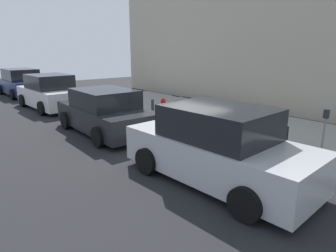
% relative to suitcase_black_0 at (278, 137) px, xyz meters
% --- Properties ---
extents(ground_plane, '(40.00, 40.00, 0.00)m').
position_rel_suitcase_black_0_xyz_m(ground_plane, '(3.10, 0.79, -0.49)').
color(ground_plane, black).
extents(sidewalk_curb, '(18.00, 5.00, 0.14)m').
position_rel_suitcase_black_0_xyz_m(sidewalk_curb, '(3.10, -1.71, -0.42)').
color(sidewalk_curb, gray).
rests_on(sidewalk_curb, ground_plane).
extents(suitcase_black_0, '(0.49, 0.29, 0.94)m').
position_rel_suitcase_black_0_xyz_m(suitcase_black_0, '(0.00, 0.00, 0.00)').
color(suitcase_black_0, black).
rests_on(suitcase_black_0, sidewalk_curb).
extents(suitcase_olive_1, '(0.49, 0.28, 0.59)m').
position_rel_suitcase_black_0_xyz_m(suitcase_olive_1, '(0.58, -0.05, -0.08)').
color(suitcase_olive_1, '#59601E').
rests_on(suitcase_olive_1, sidewalk_curb).
extents(suitcase_maroon_2, '(0.38, 0.27, 1.04)m').
position_rel_suitcase_black_0_xyz_m(suitcase_maroon_2, '(1.10, 0.01, 0.01)').
color(suitcase_maroon_2, maroon).
rests_on(suitcase_maroon_2, sidewalk_curb).
extents(suitcase_teal_3, '(0.49, 0.27, 0.91)m').
position_rel_suitcase_black_0_xyz_m(suitcase_teal_3, '(1.62, -0.07, -0.05)').
color(suitcase_teal_3, '#0F606B').
rests_on(suitcase_teal_3, sidewalk_curb).
extents(suitcase_silver_4, '(0.40, 0.24, 0.96)m').
position_rel_suitcase_black_0_xyz_m(suitcase_silver_4, '(2.16, -0.05, -0.02)').
color(suitcase_silver_4, '#9EA0A8').
rests_on(suitcase_silver_4, sidewalk_curb).
extents(suitcase_red_5, '(0.44, 0.22, 0.63)m').
position_rel_suitcase_black_0_xyz_m(suitcase_red_5, '(2.68, -0.04, -0.06)').
color(suitcase_red_5, red).
rests_on(suitcase_red_5, sidewalk_curb).
extents(suitcase_navy_6, '(0.37, 0.27, 1.00)m').
position_rel_suitcase_black_0_xyz_m(suitcase_navy_6, '(3.18, -0.05, 0.05)').
color(suitcase_navy_6, navy).
rests_on(suitcase_navy_6, sidewalk_curb).
extents(suitcase_black_7, '(0.51, 0.25, 1.05)m').
position_rel_suitcase_black_0_xyz_m(suitcase_black_7, '(3.71, 0.02, 0.03)').
color(suitcase_black_7, black).
rests_on(suitcase_black_7, sidewalk_curb).
extents(suitcase_olive_8, '(0.51, 0.28, 1.01)m').
position_rel_suitcase_black_0_xyz_m(suitcase_olive_8, '(4.31, 0.02, 0.01)').
color(suitcase_olive_8, '#59601E').
rests_on(suitcase_olive_8, sidewalk_curb).
extents(fire_hydrant, '(0.39, 0.21, 0.80)m').
position_rel_suitcase_black_0_xyz_m(fire_hydrant, '(5.17, -0.04, 0.07)').
color(fire_hydrant, red).
rests_on(fire_hydrant, sidewalk_curb).
extents(bollard_post, '(0.12, 0.12, 0.69)m').
position_rel_suitcase_black_0_xyz_m(bollard_post, '(5.71, 0.11, -0.00)').
color(bollard_post, '#333338').
rests_on(bollard_post, sidewalk_curb).
extents(parking_meter, '(0.12, 0.09, 1.27)m').
position_rel_suitcase_black_0_xyz_m(parking_meter, '(-1.08, -0.29, 0.48)').
color(parking_meter, slate).
rests_on(parking_meter, sidewalk_curb).
extents(parked_car_silver_0, '(4.43, 2.23, 1.70)m').
position_rel_suitcase_black_0_xyz_m(parked_car_silver_0, '(-0.06, 2.64, 0.30)').
color(parked_car_silver_0, '#B2B5BA').
rests_on(parked_car_silver_0, ground_plane).
extents(parked_car_charcoal_1, '(4.41, 2.15, 1.54)m').
position_rel_suitcase_black_0_xyz_m(parked_car_charcoal_1, '(5.11, 2.64, 0.24)').
color(parked_car_charcoal_1, black).
rests_on(parked_car_charcoal_1, ground_plane).
extents(parked_car_white_2, '(4.45, 2.25, 1.68)m').
position_rel_suitcase_black_0_xyz_m(parked_car_white_2, '(10.82, 2.64, 0.30)').
color(parked_car_white_2, silver).
rests_on(parked_car_white_2, ground_plane).
extents(parked_car_navy_3, '(4.74, 2.13, 1.69)m').
position_rel_suitcase_black_0_xyz_m(parked_car_navy_3, '(16.25, 2.64, 0.30)').
color(parked_car_navy_3, '#141E4C').
rests_on(parked_car_navy_3, ground_plane).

